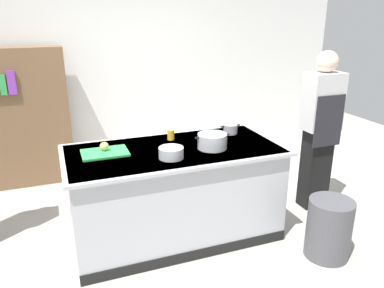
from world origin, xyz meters
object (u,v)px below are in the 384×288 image
sauce_pan (230,129)px  trash_bin (329,229)px  person_chef (320,128)px  stock_pot (212,141)px  juice_cup (171,135)px  mixing_bowl (171,153)px  onion (104,146)px  bookshelf (22,119)px

sauce_pan → trash_bin: sauce_pan is taller
trash_bin → person_chef: person_chef is taller
sauce_pan → stock_pot: bearing=-135.5°
juice_cup → person_chef: (1.59, -0.23, -0.04)m
mixing_bowl → person_chef: person_chef is taller
onion → sauce_pan: 1.29m
juice_cup → trash_bin: bearing=-43.5°
person_chef → sauce_pan: bearing=86.9°
juice_cup → sauce_pan: bearing=-1.9°
onion → bookshelf: bearing=114.1°
stock_pot → juice_cup: (-0.28, 0.37, -0.02)m
mixing_bowl → bookshelf: 2.38m
mixing_bowl → bookshelf: bookshelf is taller
mixing_bowl → juice_cup: (0.15, 0.47, 0.00)m
onion → bookshelf: bookshelf is taller
mixing_bowl → trash_bin: size_ratio=0.39×
juice_cup → bookshelf: 2.09m
trash_bin → person_chef: 1.15m
person_chef → bookshelf: (-3.00, 1.77, -0.06)m
onion → trash_bin: bearing=-27.4°
stock_pot → bookshelf: size_ratio=0.20×
onion → mixing_bowl: bearing=-32.7°
person_chef → juice_cup: bearing=90.9°
bookshelf → trash_bin: bearing=-45.8°
stock_pot → mixing_bowl: 0.44m
person_chef → bookshelf: 3.48m
mixing_bowl → person_chef: (1.74, 0.24, -0.03)m
trash_bin → bookshelf: 3.67m
stock_pot → juice_cup: stock_pot is taller
onion → sauce_pan: onion is taller
person_chef → bookshelf: person_chef is taller
sauce_pan → bookshelf: size_ratio=0.12×
stock_pot → sauce_pan: bearing=44.5°
sauce_pan → juice_cup: juice_cup is taller
bookshelf → stock_pot: bearing=-48.4°
sauce_pan → trash_bin: 1.33m
onion → mixing_bowl: 0.61m
sauce_pan → person_chef: size_ratio=0.12×
mixing_bowl → juice_cup: bearing=72.7°
mixing_bowl → trash_bin: mixing_bowl is taller
trash_bin → stock_pot: bearing=140.3°
onion → trash_bin: (1.77, -0.92, -0.69)m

